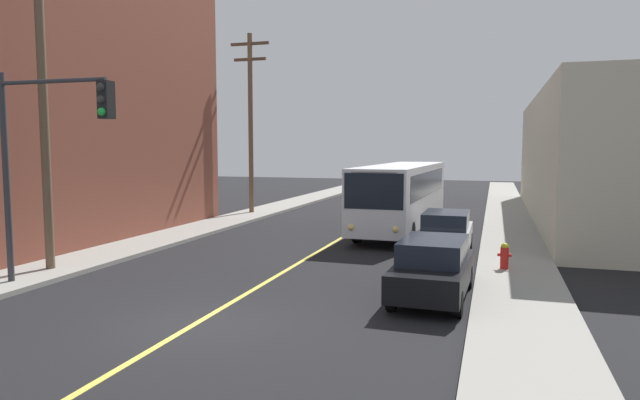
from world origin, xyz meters
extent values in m
plane|color=black|center=(0.00, 0.00, 0.00)|extent=(120.00, 120.00, 0.00)
cube|color=gray|center=(-7.25, 10.00, 0.07)|extent=(2.50, 90.00, 0.15)
cube|color=gray|center=(7.25, 10.00, 0.07)|extent=(2.50, 90.00, 0.15)
cube|color=#D8CC4C|center=(0.00, 15.00, 0.01)|extent=(0.16, 60.00, 0.01)
cube|color=brown|center=(-13.50, 9.44, 6.06)|extent=(10.00, 16.31, 12.13)
cube|color=black|center=(-8.54, 9.44, 1.60)|extent=(0.06, 11.42, 1.30)
cube|color=black|center=(-8.54, 9.44, 4.80)|extent=(0.06, 11.42, 1.30)
cube|color=black|center=(-8.54, 9.44, 8.00)|extent=(0.06, 11.42, 1.30)
cube|color=black|center=(8.54, 22.83, 1.60)|extent=(0.06, 19.01, 1.30)
cube|color=black|center=(8.54, 22.83, 4.80)|extent=(0.06, 19.01, 1.30)
cube|color=silver|center=(2.20, 16.19, 1.83)|extent=(2.91, 12.07, 2.75)
cube|color=black|center=(2.02, 10.21, 2.35)|extent=(2.35, 0.15, 1.40)
cube|color=black|center=(2.38, 22.16, 2.45)|extent=(2.30, 0.15, 1.10)
cube|color=black|center=(0.95, 16.23, 2.35)|extent=(0.37, 10.20, 1.10)
cube|color=black|center=(3.45, 16.15, 2.35)|extent=(0.37, 10.20, 1.10)
cube|color=orange|center=(2.02, 10.22, 2.95)|extent=(1.79, 0.11, 0.30)
sphere|color=#F9D872|center=(1.12, 10.20, 0.90)|extent=(0.24, 0.24, 0.24)
sphere|color=#F9D872|center=(2.91, 10.14, 0.90)|extent=(0.24, 0.24, 0.24)
cylinder|color=black|center=(0.95, 12.02, 0.50)|extent=(0.33, 1.01, 1.00)
cylinder|color=black|center=(3.20, 11.95, 0.50)|extent=(0.33, 1.01, 1.00)
cylinder|color=black|center=(1.18, 19.72, 0.50)|extent=(0.33, 1.01, 1.00)
cylinder|color=black|center=(3.43, 19.65, 0.50)|extent=(0.33, 1.01, 1.00)
cube|color=black|center=(4.97, 3.90, 0.67)|extent=(1.96, 4.46, 0.70)
cube|color=black|center=(4.97, 3.90, 1.32)|extent=(1.71, 2.52, 0.60)
cylinder|color=black|center=(4.12, 2.43, 0.32)|extent=(0.24, 0.65, 0.64)
cylinder|color=black|center=(5.72, 2.37, 0.32)|extent=(0.24, 0.65, 0.64)
cylinder|color=black|center=(4.23, 5.43, 0.32)|extent=(0.24, 0.65, 0.64)
cylinder|color=black|center=(5.82, 5.37, 0.32)|extent=(0.24, 0.65, 0.64)
cube|color=#B7B7BC|center=(4.77, 10.41, 0.67)|extent=(1.81, 4.41, 0.70)
cube|color=black|center=(4.77, 10.41, 1.32)|extent=(1.63, 2.47, 0.60)
cylinder|color=black|center=(3.96, 8.91, 0.32)|extent=(0.22, 0.64, 0.64)
cylinder|color=black|center=(5.56, 8.91, 0.32)|extent=(0.22, 0.64, 0.64)
cylinder|color=black|center=(3.97, 11.91, 0.32)|extent=(0.22, 0.64, 0.64)
cylinder|color=black|center=(5.57, 11.91, 0.32)|extent=(0.22, 0.64, 0.64)
cylinder|color=brown|center=(-7.17, 3.40, 6.02)|extent=(0.28, 0.28, 11.74)
cylinder|color=brown|center=(-7.51, 19.95, 5.43)|extent=(0.28, 0.28, 10.57)
cube|color=#4C3D2D|center=(-7.51, 19.95, 10.12)|extent=(2.40, 0.16, 0.16)
cube|color=#4C3D2D|center=(-7.51, 19.95, 9.22)|extent=(2.00, 0.16, 0.16)
cylinder|color=#2D2D33|center=(-6.95, 1.63, 3.15)|extent=(0.18, 0.18, 6.00)
cylinder|color=#2D2D33|center=(-5.20, 1.63, 5.85)|extent=(3.50, 0.12, 0.12)
cube|color=black|center=(-3.45, 1.63, 5.30)|extent=(0.32, 0.36, 1.00)
sphere|color=#2D2D2D|center=(-3.45, 1.44, 5.62)|extent=(0.22, 0.22, 0.22)
sphere|color=#2D2D2D|center=(-3.45, 1.44, 5.30)|extent=(0.22, 0.22, 0.22)
sphere|color=green|center=(-3.45, 1.44, 4.98)|extent=(0.22, 0.22, 0.22)
cylinder|color=red|center=(6.85, 7.65, 0.50)|extent=(0.26, 0.26, 0.70)
sphere|color=gold|center=(6.85, 7.65, 0.87)|extent=(0.24, 0.24, 0.24)
cylinder|color=red|center=(6.69, 7.65, 0.60)|extent=(0.12, 0.10, 0.10)
cylinder|color=red|center=(7.01, 7.65, 0.60)|extent=(0.12, 0.10, 0.10)
camera|label=1|loc=(6.47, -11.16, 4.04)|focal=31.67mm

